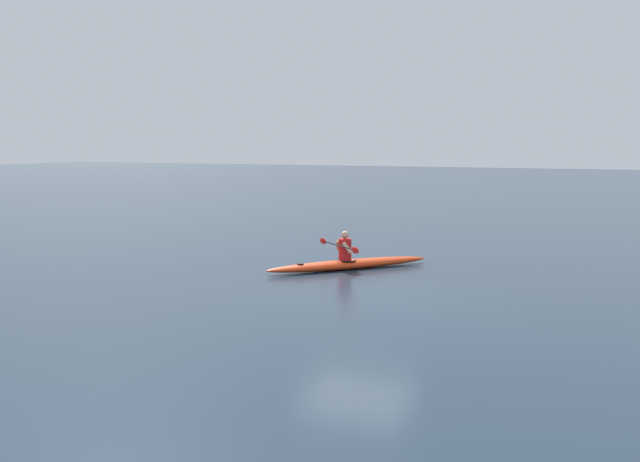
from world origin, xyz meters
TOP-DOWN VIEW (x-y plane):
  - ground_plane at (0.00, 0.00)m, footprint 160.00×160.00m
  - kayak at (1.38, -2.99)m, footprint 3.60×4.02m
  - kayaker at (1.48, -2.88)m, footprint 1.76×1.54m

SIDE VIEW (x-z plane):
  - ground_plane at x=0.00m, z-range 0.00..0.00m
  - kayak at x=1.38m, z-range 0.00..0.26m
  - kayaker at x=1.48m, z-range 0.20..0.99m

